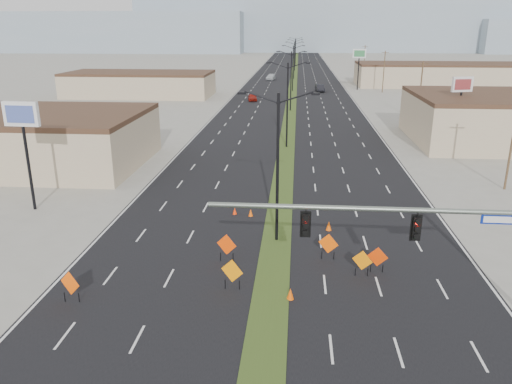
# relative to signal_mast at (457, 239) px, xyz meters

# --- Properties ---
(ground) EXTENTS (600.00, 600.00, 0.00)m
(ground) POSITION_rel_signal_mast_xyz_m (-8.56, -2.00, -4.79)
(ground) COLOR gray
(ground) RESTS_ON ground
(road_surface) EXTENTS (25.00, 400.00, 0.02)m
(road_surface) POSITION_rel_signal_mast_xyz_m (-8.56, 98.00, -4.79)
(road_surface) COLOR black
(road_surface) RESTS_ON ground
(median_strip) EXTENTS (2.00, 400.00, 0.04)m
(median_strip) POSITION_rel_signal_mast_xyz_m (-8.56, 98.00, -4.79)
(median_strip) COLOR #384D1B
(median_strip) RESTS_ON ground
(building_sw_far) EXTENTS (30.00, 14.00, 4.50)m
(building_sw_far) POSITION_rel_signal_mast_xyz_m (-40.56, 83.00, -2.54)
(building_sw_far) COLOR tan
(building_sw_far) RESTS_ON ground
(building_se_far) EXTENTS (44.00, 16.00, 5.00)m
(building_se_far) POSITION_rel_signal_mast_xyz_m (29.44, 108.00, -2.29)
(building_se_far) COLOR tan
(building_se_far) RESTS_ON ground
(mesa_west) EXTENTS (180.00, 50.00, 22.00)m
(mesa_west) POSITION_rel_signal_mast_xyz_m (-128.56, 278.00, 6.21)
(mesa_west) COLOR #889BA8
(mesa_west) RESTS_ON ground
(mesa_center) EXTENTS (220.00, 50.00, 28.00)m
(mesa_center) POSITION_rel_signal_mast_xyz_m (31.44, 298.00, 9.21)
(mesa_center) COLOR #889BA8
(mesa_center) RESTS_ON ground
(mesa_backdrop) EXTENTS (140.00, 50.00, 32.00)m
(mesa_backdrop) POSITION_rel_signal_mast_xyz_m (-38.56, 318.00, 11.21)
(mesa_backdrop) COLOR #889BA8
(mesa_backdrop) RESTS_ON ground
(signal_mast) EXTENTS (16.30, 0.60, 8.00)m
(signal_mast) POSITION_rel_signal_mast_xyz_m (0.00, 0.00, 0.00)
(signal_mast) COLOR slate
(signal_mast) RESTS_ON ground
(streetlight_0) EXTENTS (5.15, 0.24, 10.02)m
(streetlight_0) POSITION_rel_signal_mast_xyz_m (-8.56, 10.00, 0.63)
(streetlight_0) COLOR black
(streetlight_0) RESTS_ON ground
(streetlight_1) EXTENTS (5.15, 0.24, 10.02)m
(streetlight_1) POSITION_rel_signal_mast_xyz_m (-8.56, 38.00, 0.63)
(streetlight_1) COLOR black
(streetlight_1) RESTS_ON ground
(streetlight_2) EXTENTS (5.15, 0.24, 10.02)m
(streetlight_2) POSITION_rel_signal_mast_xyz_m (-8.56, 66.00, 0.63)
(streetlight_2) COLOR black
(streetlight_2) RESTS_ON ground
(streetlight_3) EXTENTS (5.15, 0.24, 10.02)m
(streetlight_3) POSITION_rel_signal_mast_xyz_m (-8.56, 94.00, 0.63)
(streetlight_3) COLOR black
(streetlight_3) RESTS_ON ground
(streetlight_4) EXTENTS (5.15, 0.24, 10.02)m
(streetlight_4) POSITION_rel_signal_mast_xyz_m (-8.56, 122.00, 0.63)
(streetlight_4) COLOR black
(streetlight_4) RESTS_ON ground
(streetlight_5) EXTENTS (5.15, 0.24, 10.02)m
(streetlight_5) POSITION_rel_signal_mast_xyz_m (-8.56, 150.00, 0.63)
(streetlight_5) COLOR black
(streetlight_5) RESTS_ON ground
(streetlight_6) EXTENTS (5.15, 0.24, 10.02)m
(streetlight_6) POSITION_rel_signal_mast_xyz_m (-8.56, 178.00, 0.63)
(streetlight_6) COLOR black
(streetlight_6) RESTS_ON ground
(utility_pole_1) EXTENTS (1.60, 0.20, 9.00)m
(utility_pole_1) POSITION_rel_signal_mast_xyz_m (11.44, 58.00, -0.12)
(utility_pole_1) COLOR #4C3823
(utility_pole_1) RESTS_ON ground
(utility_pole_2) EXTENTS (1.60, 0.20, 9.00)m
(utility_pole_2) POSITION_rel_signal_mast_xyz_m (11.44, 93.00, -0.12)
(utility_pole_2) COLOR #4C3823
(utility_pole_2) RESTS_ON ground
(utility_pole_3) EXTENTS (1.60, 0.20, 9.00)m
(utility_pole_3) POSITION_rel_signal_mast_xyz_m (11.44, 128.00, -0.12)
(utility_pole_3) COLOR #4C3823
(utility_pole_3) RESTS_ON ground
(car_left) EXTENTS (2.20, 4.32, 1.41)m
(car_left) POSITION_rel_signal_mast_xyz_m (-16.24, 77.65, -4.09)
(car_left) COLOR maroon
(car_left) RESTS_ON ground
(car_mid) EXTENTS (2.16, 4.98, 1.59)m
(car_mid) POSITION_rel_signal_mast_xyz_m (-2.37, 93.46, -4.00)
(car_mid) COLOR black
(car_mid) RESTS_ON ground
(car_far) EXTENTS (2.70, 5.30, 1.47)m
(car_far) POSITION_rel_signal_mast_xyz_m (-14.89, 119.14, -4.05)
(car_far) COLOR #B8BDC2
(car_far) RESTS_ON ground
(construction_sign_0) EXTENTS (1.25, 0.58, 1.79)m
(construction_sign_0) POSITION_rel_signal_mast_xyz_m (-19.03, 1.00, -3.73)
(construction_sign_0) COLOR #FF5205
(construction_sign_0) RESTS_ON ground
(construction_sign_1) EXTENTS (1.28, 0.57, 1.82)m
(construction_sign_1) POSITION_rel_signal_mast_xyz_m (-10.72, 3.05, -3.71)
(construction_sign_1) COLOR orange
(construction_sign_1) RESTS_ON ground
(construction_sign_2) EXTENTS (1.28, 0.51, 1.80)m
(construction_sign_2) POSITION_rel_signal_mast_xyz_m (-11.51, 6.52, -3.73)
(construction_sign_2) COLOR #FB4305
(construction_sign_2) RESTS_ON ground
(construction_sign_3) EXTENTS (1.22, 0.53, 1.73)m
(construction_sign_3) POSITION_rel_signal_mast_xyz_m (-5.22, 7.29, -3.77)
(construction_sign_3) COLOR #FF5505
(construction_sign_3) RESTS_ON ground
(construction_sign_4) EXTENTS (1.13, 0.55, 1.63)m
(construction_sign_4) POSITION_rel_signal_mast_xyz_m (-3.37, 5.21, -3.84)
(construction_sign_4) COLOR orange
(construction_sign_4) RESTS_ON ground
(construction_sign_5) EXTENTS (1.19, 0.32, 1.62)m
(construction_sign_5) POSITION_rel_signal_mast_xyz_m (-2.42, 5.77, -3.84)
(construction_sign_5) COLOR red
(construction_sign_5) RESTS_ON ground
(cone_0) EXTENTS (0.46, 0.46, 0.66)m
(cone_0) POSITION_rel_signal_mast_xyz_m (-7.49, 2.23, -4.46)
(cone_0) COLOR #EE5005
(cone_0) RESTS_ON ground
(cone_1) EXTENTS (0.45, 0.45, 0.58)m
(cone_1) POSITION_rel_signal_mast_xyz_m (-10.74, 14.37, -4.50)
(cone_1) COLOR #FF5605
(cone_1) RESTS_ON ground
(cone_2) EXTENTS (0.46, 0.46, 0.69)m
(cone_2) POSITION_rel_signal_mast_xyz_m (-4.90, 12.03, -4.45)
(cone_2) COLOR #F65505
(cone_2) RESTS_ON ground
(cone_3) EXTENTS (0.42, 0.42, 0.54)m
(cone_3) POSITION_rel_signal_mast_xyz_m (-12.02, 14.69, -4.52)
(cone_3) COLOR #FF3305
(cone_3) RESTS_ON ground
(pole_sign_west) EXTENTS (2.82, 0.57, 8.59)m
(pole_sign_west) POSITION_rel_signal_mast_xyz_m (-28.17, 14.56, 2.16)
(pole_sign_west) COLOR black
(pole_sign_west) RESTS_ON ground
(pole_sign_east_near) EXTENTS (2.67, 1.12, 8.23)m
(pole_sign_east_near) POSITION_rel_signal_mast_xyz_m (12.40, 41.43, 1.85)
(pole_sign_east_near) COLOR black
(pole_sign_east_near) RESTS_ON ground
(pole_sign_east_far) EXTENTS (3.01, 0.85, 9.17)m
(pole_sign_east_far) POSITION_rel_signal_mast_xyz_m (6.42, 97.57, 2.67)
(pole_sign_east_far) COLOR black
(pole_sign_east_far) RESTS_ON ground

